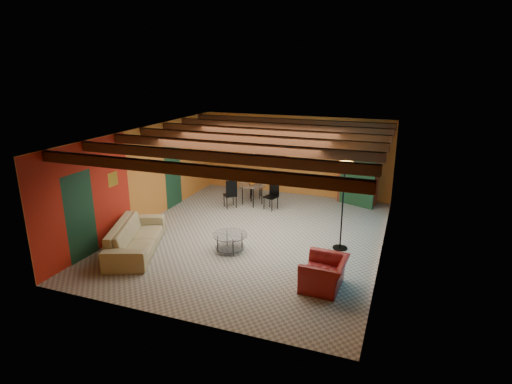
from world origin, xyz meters
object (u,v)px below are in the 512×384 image
at_px(armoire, 359,173).
at_px(vase, 252,174).
at_px(coffee_table, 230,242).
at_px(floor_lamp, 343,207).
at_px(sofa, 136,237).
at_px(dining_table, 252,191).
at_px(potted_plant, 362,135).
at_px(armchair, 324,273).

bearing_deg(armoire, vase, -135.85).
relative_size(coffee_table, floor_lamp, 0.39).
relative_size(sofa, vase, 12.41).
height_order(dining_table, potted_plant, potted_plant).
distance_m(armoire, vase, 3.41).
relative_size(floor_lamp, potted_plant, 4.62).
distance_m(floor_lamp, vase, 4.01).
bearing_deg(armchair, armoire, -176.93).
relative_size(armchair, dining_table, 0.55).
xyz_separation_m(coffee_table, floor_lamp, (2.48, 1.07, 0.87)).
bearing_deg(coffee_table, floor_lamp, 23.28).
xyz_separation_m(armchair, floor_lamp, (-0.01, 2.00, 0.77)).
bearing_deg(vase, potted_plant, 22.81).
xyz_separation_m(armchair, vase, (-3.23, 4.38, 0.71)).
bearing_deg(sofa, armchair, -113.53).
relative_size(coffee_table, armoire, 0.43).
bearing_deg(coffee_table, sofa, -159.64).
bearing_deg(armoire, potted_plant, 0.00).
xyz_separation_m(coffee_table, potted_plant, (2.40, 4.77, 2.01)).
bearing_deg(floor_lamp, dining_table, 143.56).
xyz_separation_m(sofa, armchair, (4.62, -0.15, -0.04)).
bearing_deg(armoire, coffee_table, -95.36).
xyz_separation_m(coffee_table, armoire, (2.40, 4.77, 0.78)).
xyz_separation_m(dining_table, armoire, (3.14, 1.32, 0.53)).
height_order(armoire, potted_plant, potted_plant).
relative_size(armoire, floor_lamp, 0.92).
height_order(floor_lamp, vase, floor_lamp).
bearing_deg(coffee_table, armchair, -20.56).
xyz_separation_m(armchair, coffee_table, (-2.49, 0.93, -0.10)).
xyz_separation_m(floor_lamp, potted_plant, (-0.08, 3.70, 1.14)).
bearing_deg(armchair, vase, -141.43).
xyz_separation_m(armchair, armoire, (-0.09, 5.71, 0.68)).
bearing_deg(floor_lamp, vase, 143.56).
xyz_separation_m(dining_table, vase, (0.00, 0.00, 0.56)).
bearing_deg(armoire, floor_lamp, -67.39).
bearing_deg(sofa, floor_lamp, -89.77).
bearing_deg(floor_lamp, sofa, -158.05).
distance_m(dining_table, floor_lamp, 4.06).
distance_m(armoire, floor_lamp, 3.70).
bearing_deg(sofa, dining_table, -39.80).
height_order(sofa, potted_plant, potted_plant).
height_order(armchair, armoire, armoire).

